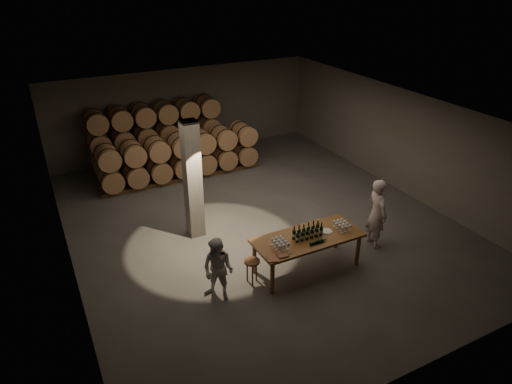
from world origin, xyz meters
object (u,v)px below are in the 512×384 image
bottle_cluster (308,232)px  notebook_near (283,255)px  tasting_table (308,240)px  plate (327,231)px  person_man (377,213)px  person_woman (218,270)px  stool (252,265)px

bottle_cluster → notebook_near: bearing=-156.3°
tasting_table → plate: bearing=-1.3°
person_man → bottle_cluster: bearing=98.3°
plate → notebook_near: size_ratio=1.20×
notebook_near → person_man: bearing=15.7°
person_man → person_woman: (-4.41, -0.11, -0.19)m
tasting_table → bottle_cluster: (-0.02, -0.00, 0.23)m
bottle_cluster → plate: (0.54, -0.01, -0.11)m
tasting_table → notebook_near: size_ratio=11.66×
bottle_cluster → person_woman: person_woman is taller
notebook_near → stool: size_ratio=0.37×
plate → notebook_near: 1.48m
person_man → plate: bearing=99.4°
notebook_near → person_man: (3.04, 0.49, 0.02)m
plate → notebook_near: (-1.43, -0.38, 0.01)m
bottle_cluster → person_man: size_ratio=0.39×
person_woman → bottle_cluster: bearing=50.6°
plate → person_woman: bearing=-179.9°
stool → person_man: person_man is taller
plate → person_man: bearing=3.7°
bottle_cluster → person_man: 2.15m
plate → notebook_near: notebook_near is taller
tasting_table → person_man: person_man is taller
tasting_table → person_man: bearing=2.4°
plate → person_man: 1.61m
person_woman → plate: bearing=50.4°
stool → bottle_cluster: bearing=-5.0°
plate → stool: bearing=176.2°
bottle_cluster → stool: bottle_cluster is taller
plate → tasting_table: bearing=178.7°
person_woman → person_man: bearing=51.7°
notebook_near → person_woman: person_woman is taller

